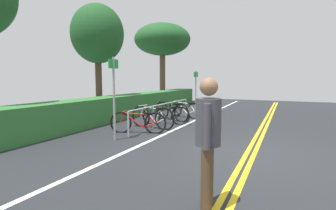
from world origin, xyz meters
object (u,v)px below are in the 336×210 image
(bike_rack, at_px, (163,109))
(sign_post_near, at_px, (114,91))
(bicycle_1, at_px, (152,117))
(tree_far_right, at_px, (162,40))
(pedestrian, at_px, (208,135))
(bicycle_0, at_px, (138,122))
(sign_post_far, at_px, (196,87))
(tree_mid, at_px, (97,35))
(bicycle_2, at_px, (166,115))
(bicycle_4, at_px, (185,110))
(bicycle_3, at_px, (171,111))

(bike_rack, height_order, sign_post_near, sign_post_near)
(bicycle_1, xyz_separation_m, tree_far_right, (7.54, 3.27, 3.68))
(pedestrian, distance_m, sign_post_near, 4.22)
(bicycle_0, distance_m, tree_far_right, 9.74)
(sign_post_far, relative_size, tree_mid, 0.42)
(bike_rack, relative_size, tree_far_right, 0.91)
(sign_post_near, bearing_deg, tree_mid, 44.19)
(bicycle_2, height_order, sign_post_near, sign_post_near)
(bicycle_4, relative_size, tree_mid, 0.35)
(bicycle_0, bearing_deg, sign_post_far, -1.57)
(bicycle_2, distance_m, sign_post_near, 2.97)
(sign_post_near, bearing_deg, bicycle_2, -4.65)
(sign_post_near, bearing_deg, bicycle_1, -4.15)
(bike_rack, relative_size, sign_post_far, 2.31)
(bicycle_0, relative_size, bicycle_1, 0.97)
(bicycle_2, bearing_deg, bike_rack, 100.88)
(bicycle_1, height_order, sign_post_far, sign_post_far)
(pedestrian, bearing_deg, bicycle_1, 35.35)
(bike_rack, distance_m, tree_far_right, 8.21)
(bicycle_0, height_order, tree_mid, tree_mid)
(tree_far_right, bearing_deg, bicycle_1, -156.53)
(bicycle_2, distance_m, bicycle_3, 0.88)
(pedestrian, relative_size, sign_post_near, 0.76)
(sign_post_near, xyz_separation_m, sign_post_far, (6.09, -0.24, -0.11))
(bicycle_4, relative_size, tree_far_right, 0.33)
(bicycle_3, distance_m, bicycle_4, 0.96)
(bicycle_4, relative_size, sign_post_far, 0.82)
(pedestrian, distance_m, tree_mid, 9.16)
(bike_rack, xyz_separation_m, bicycle_0, (-1.72, 0.03, -0.24))
(bike_rack, relative_size, pedestrian, 2.76)
(bicycle_0, xyz_separation_m, sign_post_far, (5.04, -0.14, 0.90))
(bicycle_0, relative_size, pedestrian, 1.00)
(bicycle_0, bearing_deg, bicycle_3, 1.02)
(bike_rack, distance_m, sign_post_near, 2.88)
(sign_post_near, bearing_deg, bike_rack, -2.63)
(bicycle_0, xyz_separation_m, bicycle_3, (2.61, 0.05, 0.03))
(bicycle_3, relative_size, tree_mid, 0.36)
(bike_rack, bearing_deg, bicycle_2, -79.12)
(bicycle_3, bearing_deg, tree_mid, 95.90)
(bicycle_0, height_order, tree_far_right, tree_far_right)
(bicycle_2, height_order, tree_far_right, tree_far_right)
(bicycle_1, bearing_deg, sign_post_near, 175.85)
(bicycle_0, relative_size, sign_post_far, 0.83)
(bicycle_4, xyz_separation_m, sign_post_far, (1.50, 0.02, 0.89))
(bicycle_1, xyz_separation_m, bicycle_4, (2.69, -0.12, -0.03))
(bicycle_2, bearing_deg, tree_far_right, 26.81)
(sign_post_near, bearing_deg, sign_post_far, -2.22)
(bicycle_0, height_order, bicycle_3, bicycle_3)
(bicycle_3, distance_m, tree_far_right, 7.57)
(bicycle_1, bearing_deg, bicycle_2, -5.74)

